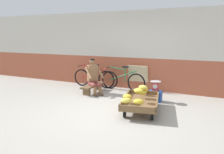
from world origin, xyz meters
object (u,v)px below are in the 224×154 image
at_px(low_bench, 93,87).
at_px(plastic_crate, 155,96).
at_px(weighing_scale, 156,86).
at_px(sign_board, 138,78).
at_px(banana_cart, 141,102).
at_px(vendor_seated, 94,76).
at_px(bicycle_near_left, 94,78).
at_px(bicycle_far_left, 122,80).

relative_size(low_bench, plastic_crate, 3.07).
distance_m(low_bench, weighing_scale, 2.14).
bearing_deg(sign_board, banana_cart, -70.87).
bearing_deg(plastic_crate, vendor_seated, 178.55).
height_order(banana_cart, bicycle_near_left, bicycle_near_left).
bearing_deg(low_bench, vendor_seated, -38.17).
relative_size(low_bench, bicycle_far_left, 0.67).
bearing_deg(plastic_crate, sign_board, 128.07).
bearing_deg(low_bench, plastic_crate, -2.86).
bearing_deg(banana_cart, low_bench, 151.26).
bearing_deg(sign_board, low_bench, -141.92).
bearing_deg(sign_board, weighing_scale, -51.95).
distance_m(weighing_scale, bicycle_near_left, 2.60).
bearing_deg(vendor_seated, plastic_crate, -1.45).
relative_size(plastic_crate, bicycle_far_left, 0.22).
distance_m(vendor_seated, sign_board, 1.59).
bearing_deg(bicycle_near_left, plastic_crate, -17.92).
bearing_deg(low_bench, bicycle_near_left, 116.68).
xyz_separation_m(plastic_crate, bicycle_near_left, (-2.47, 0.80, 0.20)).
height_order(low_bench, sign_board, sign_board).
bearing_deg(weighing_scale, low_bench, 177.11).
xyz_separation_m(low_bench, sign_board, (1.26, 0.99, 0.23)).
height_order(bicycle_near_left, sign_board, sign_board).
relative_size(bicycle_near_left, bicycle_far_left, 1.00).
xyz_separation_m(banana_cart, weighing_scale, (0.14, 0.98, 0.21)).
distance_m(weighing_scale, sign_board, 1.39).
distance_m(banana_cart, weighing_scale, 1.01).
bearing_deg(weighing_scale, plastic_crate, 90.00).
bearing_deg(bicycle_near_left, weighing_scale, -17.94).
distance_m(plastic_crate, bicycle_near_left, 2.61).
height_order(low_bench, weighing_scale, weighing_scale).
height_order(vendor_seated, bicycle_far_left, vendor_seated).
height_order(banana_cart, plastic_crate, banana_cart).
bearing_deg(sign_board, bicycle_near_left, -169.55).
bearing_deg(banana_cart, bicycle_near_left, 142.64).
relative_size(low_bench, bicycle_near_left, 0.67).
height_order(plastic_crate, bicycle_far_left, bicycle_far_left).
bearing_deg(bicycle_far_left, banana_cart, -56.05).
relative_size(banana_cart, plastic_crate, 4.36).
distance_m(banana_cart, bicycle_near_left, 2.94).
relative_size(vendor_seated, bicycle_near_left, 0.69).
distance_m(bicycle_near_left, sign_board, 1.64).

